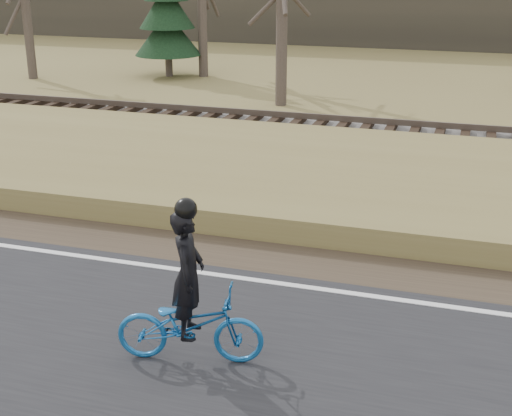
% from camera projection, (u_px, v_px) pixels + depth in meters
% --- Properties ---
extents(ground, '(120.00, 120.00, 0.00)m').
position_uv_depth(ground, '(123.00, 271.00, 11.09)').
color(ground, olive).
rests_on(ground, ground).
extents(road, '(120.00, 6.00, 0.06)m').
position_uv_depth(road, '(28.00, 351.00, 8.84)').
color(road, black).
rests_on(road, ground).
extents(edge_line, '(120.00, 0.12, 0.01)m').
position_uv_depth(edge_line, '(128.00, 263.00, 11.25)').
color(edge_line, silver).
rests_on(edge_line, road).
extents(shoulder, '(120.00, 1.60, 0.04)m').
position_uv_depth(shoulder, '(156.00, 242.00, 12.16)').
color(shoulder, '#473A2B').
rests_on(shoulder, ground).
extents(embankment, '(120.00, 5.00, 0.44)m').
position_uv_depth(embankment, '(217.00, 180.00, 14.78)').
color(embankment, olive).
rests_on(embankment, ground).
extents(ballast, '(120.00, 3.00, 0.45)m').
position_uv_depth(ballast, '(269.00, 137.00, 18.19)').
color(ballast, slate).
rests_on(ballast, ground).
extents(railroad, '(120.00, 2.40, 0.29)m').
position_uv_depth(railroad, '(269.00, 125.00, 18.08)').
color(railroad, black).
rests_on(railroad, ballast).
extents(cyclist, '(1.85, 0.97, 2.06)m').
position_uv_depth(cyclist, '(189.00, 311.00, 8.38)').
color(cyclist, '#165899').
rests_on(cyclist, road).
extents(bare_tree_near_left, '(0.36, 0.36, 6.47)m').
position_uv_depth(bare_tree_near_left, '(282.00, 1.00, 21.90)').
color(bare_tree_near_left, brown).
rests_on(bare_tree_near_left, ground).
extents(conifer, '(2.60, 2.60, 5.56)m').
position_uv_depth(conifer, '(167.00, 8.00, 27.39)').
color(conifer, brown).
rests_on(conifer, ground).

